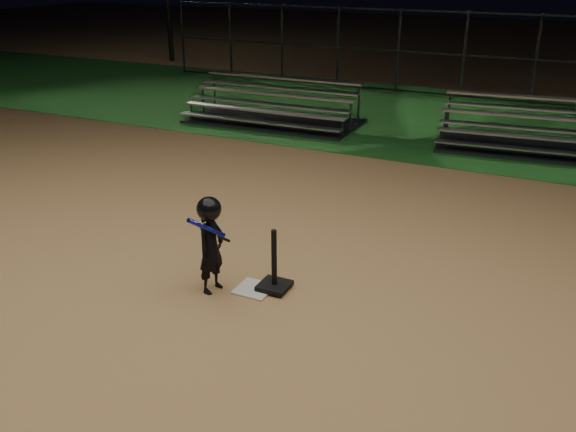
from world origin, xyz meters
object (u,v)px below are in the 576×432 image
object	(u,v)px
bleacher_left	(273,114)
bleacher_right	(540,141)
home_plate	(254,289)
child_batter	(211,242)
batting_tee	(274,277)

from	to	relation	value
bleacher_left	bleacher_right	distance (m)	6.39
home_plate	bleacher_right	bearing A→B (deg)	71.75
child_batter	bleacher_right	distance (m)	8.96
home_plate	child_batter	world-z (taller)	child_batter
home_plate	batting_tee	bearing A→B (deg)	28.71
child_batter	bleacher_left	xyz separation A→B (m)	(-3.22, 8.00, -0.46)
batting_tee	bleacher_right	distance (m)	8.39
batting_tee	child_batter	size ratio (longest dim) A/B	0.63
batting_tee	child_batter	world-z (taller)	child_batter
home_plate	batting_tee	world-z (taller)	batting_tee
batting_tee	bleacher_right	size ratio (longest dim) A/B	0.18
home_plate	bleacher_left	bearing A→B (deg)	115.43
batting_tee	bleacher_left	world-z (taller)	bleacher_left
batting_tee	child_batter	xyz separation A→B (m)	(-0.70, -0.35, 0.50)
batting_tee	bleacher_right	world-z (taller)	bleacher_right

